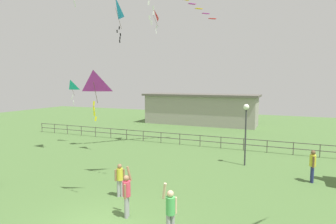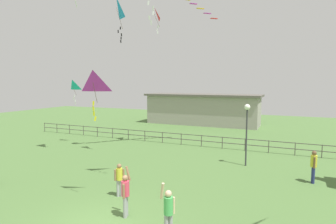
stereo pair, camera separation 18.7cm
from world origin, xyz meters
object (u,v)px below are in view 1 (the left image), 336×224
person_1 (313,164)px  person_4 (120,178)px  lamppost (246,120)px  kite_2 (153,15)px  person_0 (127,193)px  kite_1 (70,86)px  kite_5 (116,9)px  kite_3 (93,84)px  person_2 (170,210)px

person_1 → person_4: size_ratio=1.11×
lamppost → person_4: lamppost is taller
person_1 → kite_2: kite_2 is taller
lamppost → kite_2: size_ratio=1.98×
person_0 → person_4: bearing=130.1°
kite_1 → kite_2: kite_2 is taller
kite_2 → kite_5: kite_2 is taller
kite_3 → lamppost: bearing=58.6°
kite_2 → kite_3: 12.39m
person_0 → person_2: (2.15, -0.73, -0.00)m
lamppost → kite_3: bearing=-121.4°
kite_5 → kite_1: bearing=160.4°
person_4 → kite_3: (-0.53, -1.04, 4.31)m
person_0 → person_1: bearing=45.9°
lamppost → person_0: size_ratio=1.98×
person_0 → kite_3: (-1.87, 0.55, 4.21)m
lamppost → person_0: bearing=-110.0°
lamppost → kite_2: 11.12m
person_2 → kite_3: kite_3 is taller
person_2 → kite_3: bearing=162.3°
person_0 → kite_1: size_ratio=0.96×
lamppost → kite_1: (-14.32, 0.43, 2.03)m
kite_3 → person_2: bearing=-17.7°
person_0 → person_4: person_0 is taller
person_1 → kite_3: kite_3 is taller
person_0 → kite_1: (-11.08, 9.35, 3.93)m
kite_2 → person_1: bearing=-20.6°
kite_5 → kite_2: bearing=80.8°
kite_1 → kite_5: 8.16m
kite_3 → person_0: bearing=-16.4°
person_0 → kite_3: bearing=163.6°
person_2 → kite_1: kite_1 is taller
person_1 → kite_3: bearing=-143.1°
kite_3 → person_4: bearing=62.9°
person_1 → kite_2: size_ratio=0.87×
person_4 → kite_3: 4.47m
kite_1 → kite_5: (5.97, -2.12, 5.14)m
person_2 → person_4: bearing=146.4°
lamppost → kite_1: bearing=178.3°
person_2 → person_4: 4.18m
person_1 → kite_1: bearing=173.1°
person_1 → lamppost: bearing=154.8°
person_1 → kite_2: bearing=159.4°
kite_2 → person_4: bearing=-72.6°
kite_2 → kite_3: (2.56, -10.89, -5.33)m
person_2 → kite_1: bearing=142.7°
kite_1 → person_1: bearing=-6.9°
person_1 → person_4: person_1 is taller
person_4 → kite_2: (-3.09, 9.85, 9.65)m
person_0 → kite_2: bearing=111.2°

